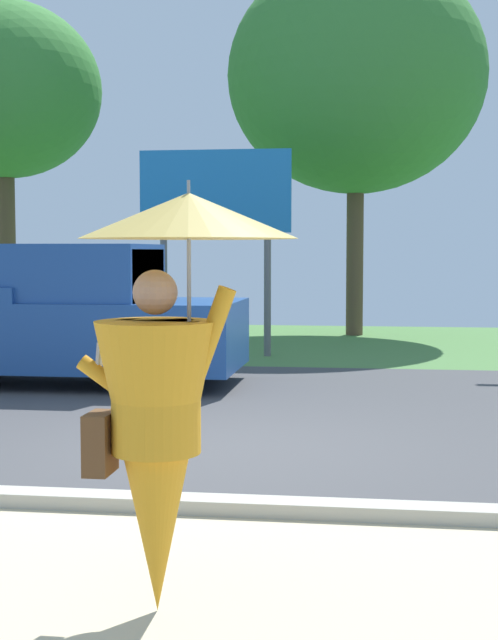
{
  "coord_description": "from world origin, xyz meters",
  "views": [
    {
      "loc": [
        1.48,
        -8.15,
        1.79
      ],
      "look_at": [
        0.2,
        1.0,
        1.1
      ],
      "focal_mm": 52.01,
      "sensor_mm": 36.0,
      "label": 1
    }
  ],
  "objects_px": {
    "pickup_truck": "(51,319)",
    "roadside_billboard": "(215,206)",
    "tree_right_mid": "(356,76)",
    "tree_left_far": "(5,91)",
    "monk_pedestrian": "(164,387)"
  },
  "relations": [
    {
      "from": "roadside_billboard",
      "to": "tree_left_far",
      "type": "relative_size",
      "value": 0.48
    },
    {
      "from": "tree_left_far",
      "to": "tree_right_mid",
      "type": "relative_size",
      "value": 0.93
    },
    {
      "from": "monk_pedestrian",
      "to": "roadside_billboard",
      "type": "relative_size",
      "value": 0.61
    },
    {
      "from": "pickup_truck",
      "to": "tree_right_mid",
      "type": "xyz_separation_m",
      "value": [
        3.89,
        7.84,
        4.56
      ]
    },
    {
      "from": "roadside_billboard",
      "to": "tree_right_mid",
      "type": "bearing_deg",
      "value": 61.67
    },
    {
      "from": "pickup_truck",
      "to": "tree_left_far",
      "type": "xyz_separation_m",
      "value": [
        -3.89,
        7.97,
        4.47
      ]
    },
    {
      "from": "pickup_truck",
      "to": "roadside_billboard",
      "type": "distance_m",
      "value": 4.31
    },
    {
      "from": "pickup_truck",
      "to": "roadside_billboard",
      "type": "relative_size",
      "value": 1.49
    },
    {
      "from": "monk_pedestrian",
      "to": "tree_right_mid",
      "type": "xyz_separation_m",
      "value": [
        0.54,
        15.42,
        4.31
      ]
    },
    {
      "from": "tree_left_far",
      "to": "pickup_truck",
      "type": "bearing_deg",
      "value": -63.99
    },
    {
      "from": "monk_pedestrian",
      "to": "pickup_truck",
      "type": "xyz_separation_m",
      "value": [
        -3.35,
        7.59,
        -0.26
      ]
    },
    {
      "from": "monk_pedestrian",
      "to": "tree_left_far",
      "type": "relative_size",
      "value": 0.29
    },
    {
      "from": "pickup_truck",
      "to": "tree_left_far",
      "type": "bearing_deg",
      "value": 117.54
    },
    {
      "from": "monk_pedestrian",
      "to": "tree_right_mid",
      "type": "relative_size",
      "value": 0.27
    },
    {
      "from": "tree_left_far",
      "to": "roadside_billboard",
      "type": "bearing_deg",
      "value": -38.22
    }
  ]
}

